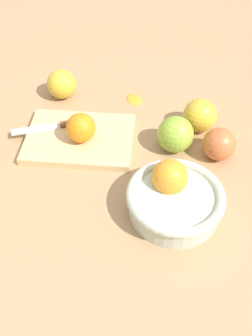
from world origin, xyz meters
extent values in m
plane|color=tan|center=(0.00, 0.00, 0.00)|extent=(2.40, 2.40, 0.00)
cylinder|color=beige|center=(-0.17, 0.16, 0.02)|extent=(0.17, 0.17, 0.05)
torus|color=beige|center=(-0.17, 0.16, 0.05)|extent=(0.18, 0.18, 0.02)
sphere|color=orange|center=(-0.15, 0.13, 0.06)|extent=(0.07, 0.07, 0.07)
cube|color=#DBB77F|center=(0.07, 0.03, 0.01)|extent=(0.27, 0.22, 0.02)
sphere|color=orange|center=(0.06, 0.03, 0.05)|extent=(0.06, 0.06, 0.06)
cube|color=silver|center=(0.17, 0.04, 0.02)|extent=(0.11, 0.07, 0.00)
cylinder|color=brown|center=(0.11, 0.00, 0.02)|extent=(0.05, 0.03, 0.01)
sphere|color=gold|center=(0.18, -0.12, 0.04)|extent=(0.07, 0.07, 0.07)
sphere|color=#8EB738|center=(-0.13, -0.02, 0.04)|extent=(0.08, 0.08, 0.08)
sphere|color=gold|center=(-0.17, -0.10, 0.04)|extent=(0.08, 0.08, 0.08)
sphere|color=#CC6638|center=(-0.23, -0.02, 0.04)|extent=(0.07, 0.07, 0.07)
ellipsoid|color=orange|center=(0.00, -0.16, 0.00)|extent=(0.06, 0.06, 0.01)
camera|label=1|loc=(-0.22, 0.62, 0.61)|focal=41.99mm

